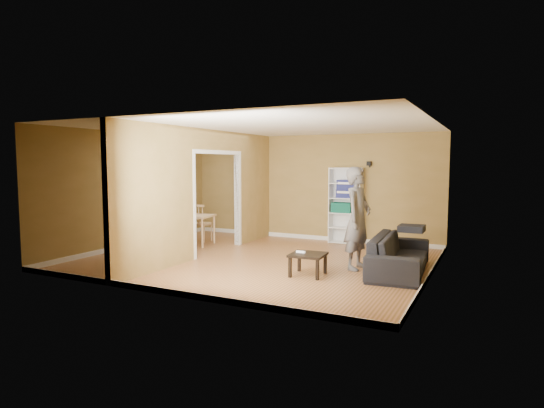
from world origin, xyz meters
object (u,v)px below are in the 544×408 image
at_px(dining_table, 188,218).
at_px(chair_near, 175,226).
at_px(sofa, 400,248).
at_px(chair_left, 162,224).
at_px(person, 358,209).
at_px(bookshelf, 346,205).
at_px(coffee_table, 308,257).
at_px(chair_far, 203,223).

relative_size(dining_table, chair_near, 1.09).
bearing_deg(sofa, dining_table, 79.50).
bearing_deg(chair_left, dining_table, 85.42).
relative_size(chair_left, chair_near, 0.87).
height_order(person, chair_near, person).
height_order(bookshelf, chair_near, bookshelf).
distance_m(sofa, coffee_table, 1.65).
bearing_deg(chair_left, chair_far, 117.92).
relative_size(person, bookshelf, 1.20).
distance_m(sofa, person, 0.99).
bearing_deg(bookshelf, person, -68.70).
relative_size(bookshelf, chair_near, 1.76).
relative_size(bookshelf, chair_far, 1.97).
xyz_separation_m(chair_near, chair_far, (-0.04, 1.13, -0.06)).
xyz_separation_m(person, coffee_table, (-0.62, -0.85, -0.76)).
height_order(person, dining_table, person).
bearing_deg(dining_table, coffee_table, -22.85).
height_order(person, bookshelf, person).
bearing_deg(chair_far, sofa, 171.08).
bearing_deg(chair_near, bookshelf, 50.21).
bearing_deg(dining_table, chair_near, -81.17).
height_order(sofa, chair_far, chair_far).
bearing_deg(chair_near, chair_far, 105.00).
relative_size(person, chair_near, 2.11).
bearing_deg(coffee_table, person, 54.00).
bearing_deg(dining_table, bookshelf, 29.33).
relative_size(coffee_table, dining_table, 0.51).
relative_size(coffee_table, chair_far, 0.62).
distance_m(chair_left, chair_far, 0.98).
height_order(chair_left, chair_far, chair_far).
height_order(sofa, bookshelf, bookshelf).
bearing_deg(chair_near, chair_left, 160.18).
bearing_deg(sofa, bookshelf, 31.45).
height_order(sofa, chair_left, chair_left).
bearing_deg(coffee_table, chair_far, 150.04).
bearing_deg(coffee_table, chair_near, 165.18).
distance_m(person, chair_far, 4.41).
relative_size(dining_table, chair_far, 1.22).
relative_size(chair_left, chair_far, 0.98).
height_order(chair_near, chair_far, chair_near).
xyz_separation_m(sofa, person, (-0.73, -0.10, 0.66)).
height_order(person, chair_far, person).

